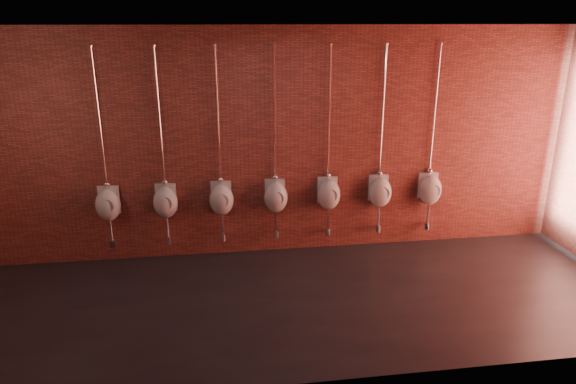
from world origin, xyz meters
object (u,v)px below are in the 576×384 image
(urinal_0, at_px, (108,204))
(urinal_6, at_px, (430,189))
(urinal_1, at_px, (166,201))
(urinal_5, at_px, (380,191))
(urinal_4, at_px, (329,193))
(urinal_2, at_px, (221,198))
(urinal_3, at_px, (276,196))

(urinal_0, relative_size, urinal_6, 1.00)
(urinal_1, height_order, urinal_5, same)
(urinal_0, distance_m, urinal_5, 3.83)
(urinal_4, xyz_separation_m, urinal_5, (0.77, 0.00, 0.00))
(urinal_5, distance_m, urinal_6, 0.77)
(urinal_4, bearing_deg, urinal_2, 180.00)
(urinal_3, bearing_deg, urinal_2, 180.00)
(urinal_0, distance_m, urinal_2, 1.53)
(urinal_4, relative_size, urinal_5, 1.00)
(urinal_6, bearing_deg, urinal_5, 180.00)
(urinal_2, bearing_deg, urinal_5, 0.00)
(urinal_3, relative_size, urinal_4, 1.00)
(urinal_0, xyz_separation_m, urinal_3, (2.30, 0.00, 0.00))
(urinal_3, height_order, urinal_5, same)
(urinal_2, relative_size, urinal_6, 1.00)
(urinal_2, distance_m, urinal_5, 2.30)
(urinal_2, relative_size, urinal_5, 1.00)
(urinal_5, height_order, urinal_6, same)
(urinal_3, distance_m, urinal_6, 2.30)
(urinal_0, xyz_separation_m, urinal_6, (4.60, 0.00, 0.00))
(urinal_6, bearing_deg, urinal_4, 180.00)
(urinal_5, xyz_separation_m, urinal_6, (0.77, 0.00, 0.00))
(urinal_1, xyz_separation_m, urinal_6, (3.83, 0.00, 0.00))
(urinal_0, bearing_deg, urinal_4, 0.00)
(urinal_3, bearing_deg, urinal_4, 0.00)
(urinal_5, bearing_deg, urinal_0, 180.00)
(urinal_5, relative_size, urinal_6, 1.00)
(urinal_1, bearing_deg, urinal_0, 180.00)
(urinal_0, bearing_deg, urinal_3, 0.00)
(urinal_1, distance_m, urinal_3, 1.53)
(urinal_2, xyz_separation_m, urinal_4, (1.53, 0.00, 0.00))
(urinal_0, relative_size, urinal_1, 1.00)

